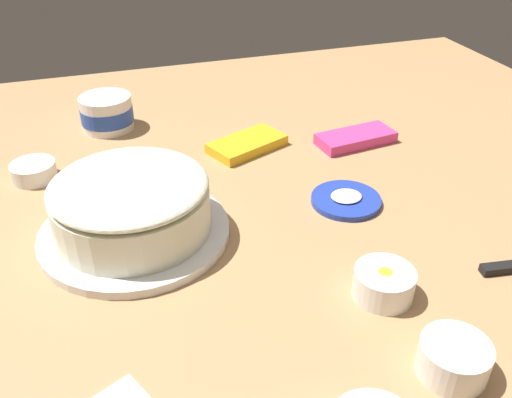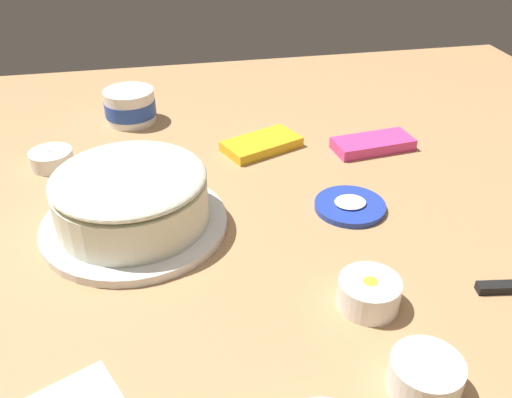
{
  "view_description": "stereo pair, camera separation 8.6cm",
  "coord_description": "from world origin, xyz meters",
  "px_view_note": "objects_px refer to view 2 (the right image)",
  "views": [
    {
      "loc": [
        0.33,
        0.68,
        0.5
      ],
      "look_at": [
        0.1,
        -0.01,
        0.04
      ],
      "focal_mm": 38.46,
      "sensor_mm": 36.0,
      "label": 1
    },
    {
      "loc": [
        0.24,
        0.7,
        0.5
      ],
      "look_at": [
        0.1,
        -0.01,
        0.04
      ],
      "focal_mm": 38.46,
      "sensor_mm": 36.0,
      "label": 2
    }
  ],
  "objects_px": {
    "frosting_tub_lid": "(349,204)",
    "sprinkle_bowl_pink": "(51,158)",
    "candy_box_lower": "(373,144)",
    "candy_box_upper": "(261,144)",
    "sprinkle_bowl_green": "(425,375)",
    "sprinkle_bowl_yellow": "(370,292)",
    "frosting_tub": "(130,105)",
    "frosted_cake": "(132,200)"
  },
  "relations": [
    {
      "from": "candy_box_lower",
      "to": "candy_box_upper",
      "type": "height_order",
      "value": "candy_box_lower"
    },
    {
      "from": "frosted_cake",
      "to": "frosting_tub_lid",
      "type": "bearing_deg",
      "value": 178.1
    },
    {
      "from": "sprinkle_bowl_green",
      "to": "candy_box_upper",
      "type": "height_order",
      "value": "sprinkle_bowl_green"
    },
    {
      "from": "frosting_tub",
      "to": "frosting_tub_lid",
      "type": "bearing_deg",
      "value": 129.95
    },
    {
      "from": "candy_box_upper",
      "to": "frosting_tub_lid",
      "type": "bearing_deg",
      "value": 90.25
    },
    {
      "from": "frosting_tub",
      "to": "candy_box_lower",
      "type": "distance_m",
      "value": 0.52
    },
    {
      "from": "frosting_tub_lid",
      "to": "candy_box_lower",
      "type": "height_order",
      "value": "candy_box_lower"
    },
    {
      "from": "sprinkle_bowl_yellow",
      "to": "frosting_tub",
      "type": "bearing_deg",
      "value": -65.16
    },
    {
      "from": "frosting_tub",
      "to": "sprinkle_bowl_green",
      "type": "height_order",
      "value": "frosting_tub"
    },
    {
      "from": "candy_box_upper",
      "to": "frosting_tub",
      "type": "bearing_deg",
      "value": -58.62
    },
    {
      "from": "frosting_tub",
      "to": "candy_box_lower",
      "type": "xyz_separation_m",
      "value": [
        -0.46,
        0.23,
        -0.03
      ]
    },
    {
      "from": "frosting_tub_lid",
      "to": "candy_box_upper",
      "type": "height_order",
      "value": "candy_box_upper"
    },
    {
      "from": "frosting_tub",
      "to": "candy_box_lower",
      "type": "bearing_deg",
      "value": 154.04
    },
    {
      "from": "sprinkle_bowl_yellow",
      "to": "frosted_cake",
      "type": "bearing_deg",
      "value": -38.6
    },
    {
      "from": "sprinkle_bowl_yellow",
      "to": "candy_box_upper",
      "type": "bearing_deg",
      "value": -84.27
    },
    {
      "from": "frosting_tub",
      "to": "frosting_tub_lid",
      "type": "height_order",
      "value": "frosting_tub"
    },
    {
      "from": "frosting_tub",
      "to": "candy_box_upper",
      "type": "relative_size",
      "value": 0.73
    },
    {
      "from": "sprinkle_bowl_pink",
      "to": "sprinkle_bowl_green",
      "type": "xyz_separation_m",
      "value": [
        -0.45,
        0.6,
        0.01
      ]
    },
    {
      "from": "candy_box_lower",
      "to": "sprinkle_bowl_pink",
      "type": "bearing_deg",
      "value": -11.5
    },
    {
      "from": "frosted_cake",
      "to": "candy_box_upper",
      "type": "bearing_deg",
      "value": -138.06
    },
    {
      "from": "sprinkle_bowl_yellow",
      "to": "sprinkle_bowl_pink",
      "type": "relative_size",
      "value": 1.02
    },
    {
      "from": "sprinkle_bowl_green",
      "to": "candy_box_upper",
      "type": "xyz_separation_m",
      "value": [
        0.06,
        -0.59,
        -0.01
      ]
    },
    {
      "from": "sprinkle_bowl_yellow",
      "to": "sprinkle_bowl_pink",
      "type": "height_order",
      "value": "sprinkle_bowl_yellow"
    },
    {
      "from": "frosted_cake",
      "to": "frosting_tub_lid",
      "type": "xyz_separation_m",
      "value": [
        -0.35,
        0.01,
        -0.04
      ]
    },
    {
      "from": "candy_box_upper",
      "to": "sprinkle_bowl_green",
      "type": "bearing_deg",
      "value": 72.85
    },
    {
      "from": "sprinkle_bowl_green",
      "to": "candy_box_upper",
      "type": "bearing_deg",
      "value": -84.57
    },
    {
      "from": "frosting_tub_lid",
      "to": "sprinkle_bowl_yellow",
      "type": "bearing_deg",
      "value": 76.7
    },
    {
      "from": "sprinkle_bowl_yellow",
      "to": "candy_box_upper",
      "type": "distance_m",
      "value": 0.46
    },
    {
      "from": "sprinkle_bowl_yellow",
      "to": "sprinkle_bowl_green",
      "type": "relative_size",
      "value": 1.01
    },
    {
      "from": "frosting_tub_lid",
      "to": "sprinkle_bowl_green",
      "type": "xyz_separation_m",
      "value": [
        0.04,
        0.36,
        0.02
      ]
    },
    {
      "from": "frosting_tub_lid",
      "to": "sprinkle_bowl_pink",
      "type": "relative_size",
      "value": 1.48
    },
    {
      "from": "frosting_tub_lid",
      "to": "sprinkle_bowl_green",
      "type": "height_order",
      "value": "sprinkle_bowl_green"
    },
    {
      "from": "frosting_tub",
      "to": "frosting_tub_lid",
      "type": "xyz_separation_m",
      "value": [
        -0.35,
        0.42,
        -0.03
      ]
    },
    {
      "from": "sprinkle_bowl_green",
      "to": "candy_box_upper",
      "type": "relative_size",
      "value": 0.54
    },
    {
      "from": "sprinkle_bowl_pink",
      "to": "sprinkle_bowl_green",
      "type": "relative_size",
      "value": 0.99
    },
    {
      "from": "sprinkle_bowl_green",
      "to": "candy_box_lower",
      "type": "relative_size",
      "value": 0.51
    },
    {
      "from": "frosted_cake",
      "to": "candy_box_upper",
      "type": "xyz_separation_m",
      "value": [
        -0.25,
        -0.22,
        -0.04
      ]
    },
    {
      "from": "frosted_cake",
      "to": "candy_box_lower",
      "type": "bearing_deg",
      "value": -158.87
    },
    {
      "from": "sprinkle_bowl_pink",
      "to": "candy_box_lower",
      "type": "height_order",
      "value": "sprinkle_bowl_pink"
    },
    {
      "from": "candy_box_lower",
      "to": "candy_box_upper",
      "type": "distance_m",
      "value": 0.22
    },
    {
      "from": "frosted_cake",
      "to": "frosting_tub",
      "type": "height_order",
      "value": "frosted_cake"
    },
    {
      "from": "frosting_tub_lid",
      "to": "sprinkle_bowl_pink",
      "type": "distance_m",
      "value": 0.55
    }
  ]
}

